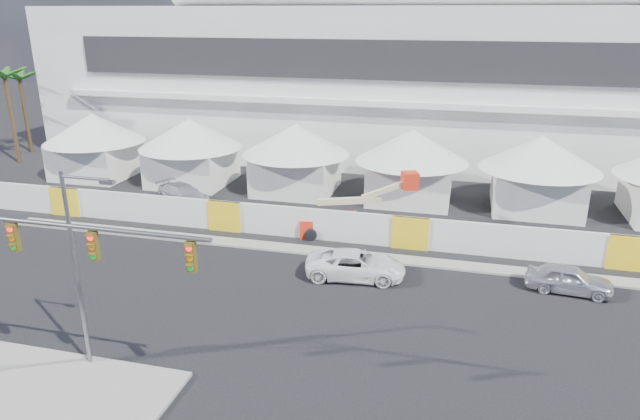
% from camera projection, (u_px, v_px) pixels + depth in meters
% --- Properties ---
extents(ground, '(160.00, 160.00, 0.00)m').
position_uv_depth(ground, '(221.00, 372.00, 22.78)').
color(ground, black).
rests_on(ground, ground).
extents(median_island, '(10.00, 5.00, 0.15)m').
position_uv_depth(median_island, '(41.00, 393.00, 21.42)').
color(median_island, gray).
rests_on(median_island, ground).
extents(stadium, '(80.00, 24.80, 21.98)m').
position_uv_depth(stadium, '(471.00, 56.00, 55.54)').
color(stadium, silver).
rests_on(stadium, ground).
extents(tent_row, '(53.40, 8.40, 5.40)m').
position_uv_depth(tent_row, '(352.00, 156.00, 43.55)').
color(tent_row, silver).
rests_on(tent_row, ground).
extents(hoarding_fence, '(70.00, 0.25, 2.00)m').
position_uv_depth(hoarding_fence, '(410.00, 233.00, 34.30)').
color(hoarding_fence, silver).
rests_on(hoarding_fence, ground).
extents(palm_cluster, '(10.60, 10.60, 8.55)m').
position_uv_depth(palm_cluster, '(21.00, 84.00, 55.29)').
color(palm_cluster, '#47331E').
rests_on(palm_cluster, ground).
extents(sedan_silver, '(2.12, 4.36, 1.43)m').
position_uv_depth(sedan_silver, '(569.00, 279.00, 29.04)').
color(sedan_silver, silver).
rests_on(sedan_silver, ground).
extents(pickup_curb, '(2.99, 5.55, 1.48)m').
position_uv_depth(pickup_curb, '(356.00, 265.00, 30.60)').
color(pickup_curb, white).
rests_on(pickup_curb, ground).
extents(lot_car_c, '(3.89, 5.16, 1.39)m').
position_uv_depth(lot_car_c, '(183.00, 194.00, 42.55)').
color(lot_car_c, silver).
rests_on(lot_car_c, ground).
extents(traffic_mast, '(10.85, 0.74, 7.63)m').
position_uv_depth(traffic_mast, '(6.00, 280.00, 20.62)').
color(traffic_mast, slate).
rests_on(traffic_mast, median_island).
extents(streetlight_median, '(2.22, 0.22, 8.01)m').
position_uv_depth(streetlight_median, '(79.00, 259.00, 21.64)').
color(streetlight_median, slate).
rests_on(streetlight_median, median_island).
extents(boom_lift, '(7.99, 3.08, 3.91)m').
position_uv_depth(boom_lift, '(340.00, 219.00, 36.36)').
color(boom_lift, red).
rests_on(boom_lift, ground).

